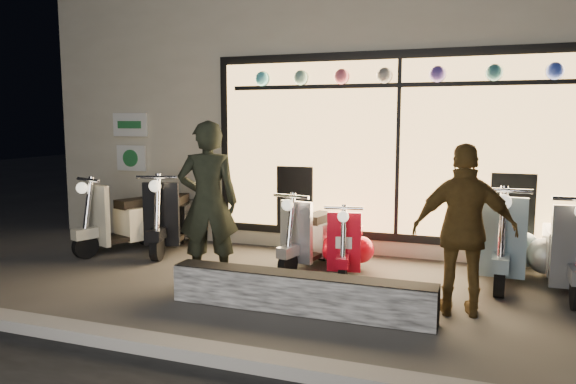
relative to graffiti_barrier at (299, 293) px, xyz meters
name	(u,v)px	position (x,y,z in m)	size (l,w,h in m)	color
ground	(296,291)	(-0.26, 0.65, -0.20)	(40.00, 40.00, 0.00)	#383533
kerb	(213,354)	(-0.26, -1.35, -0.14)	(40.00, 0.25, 0.12)	slate
shop_building	(384,111)	(-0.26, 5.63, 1.90)	(10.20, 6.23, 4.20)	beige
graffiti_barrier	(299,293)	(0.00, 0.00, 0.00)	(2.74, 0.28, 0.40)	black
scooter_silver	(316,236)	(-0.40, 1.84, 0.19)	(0.62, 1.38, 0.98)	black
scooter_red	(347,244)	(0.07, 1.64, 0.16)	(0.55, 1.26, 0.90)	black
scooter_black	(174,218)	(-2.74, 2.05, 0.25)	(0.78, 1.58, 1.13)	black
scooter_cream	(134,221)	(-3.24, 1.75, 0.23)	(0.84, 1.49, 1.08)	black
scooter_blue	(503,241)	(1.93, 2.04, 0.26)	(0.53, 1.60, 1.15)	black
scooter_grey	(568,250)	(2.63, 1.84, 0.25)	(0.50, 1.55, 1.11)	black
man	(208,203)	(-1.36, 0.62, 0.76)	(0.70, 0.46, 1.93)	black
woman	(465,231)	(1.55, 0.50, 0.66)	(1.01, 0.42, 1.72)	brown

